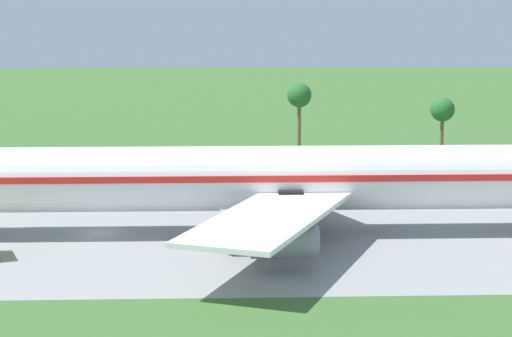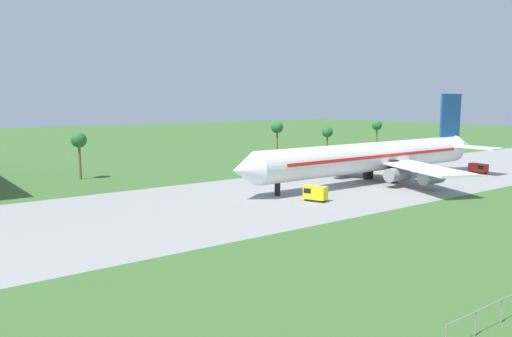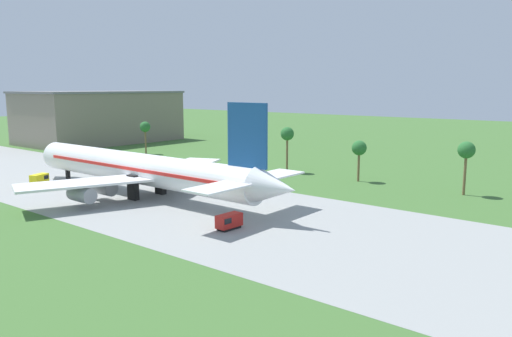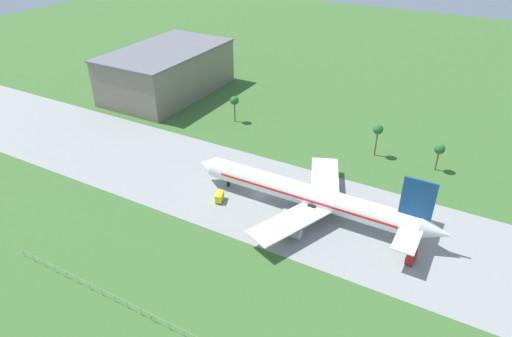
# 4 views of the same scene
# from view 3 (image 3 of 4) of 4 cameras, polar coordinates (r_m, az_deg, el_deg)

# --- Properties ---
(ground_plane) EXTENTS (600.00, 600.00, 0.00)m
(ground_plane) POSITION_cam_3_polar(r_m,az_deg,el_deg) (122.53, -17.82, -1.84)
(ground_plane) COLOR #3D662D
(taxiway_strip) EXTENTS (320.00, 44.00, 0.02)m
(taxiway_strip) POSITION_cam_3_polar(r_m,az_deg,el_deg) (122.53, -17.82, -1.83)
(taxiway_strip) COLOR gray
(taxiway_strip) RESTS_ON ground_plane
(jet_airliner) EXTENTS (78.41, 51.91, 20.11)m
(jet_airliner) POSITION_cam_3_polar(r_m,az_deg,el_deg) (107.12, -12.90, -0.08)
(jet_airliner) COLOR white
(jet_airliner) RESTS_ON ground_plane
(baggage_tug) EXTENTS (3.32, 4.63, 2.83)m
(baggage_tug) POSITION_cam_3_polar(r_m,az_deg,el_deg) (125.92, -23.48, -1.17)
(baggage_tug) COLOR black
(baggage_tug) RESTS_ON ground_plane
(catering_van) EXTENTS (2.22, 4.60, 2.49)m
(catering_van) POSITION_cam_3_polar(r_m,az_deg,el_deg) (80.86, -3.17, -6.04)
(catering_van) COLOR black
(catering_van) RESTS_ON ground_plane
(terminal_building) EXTENTS (36.72, 61.20, 21.05)m
(terminal_building) POSITION_cam_3_polar(r_m,az_deg,el_deg) (218.28, -17.36, 5.68)
(terminal_building) COLOR slate
(terminal_building) RESTS_ON ground_plane
(palm_tree_row) EXTENTS (109.30, 3.60, 12.18)m
(palm_tree_row) POSITION_cam_3_polar(r_m,az_deg,el_deg) (132.77, 4.28, 3.39)
(palm_tree_row) COLOR brown
(palm_tree_row) RESTS_ON ground_plane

